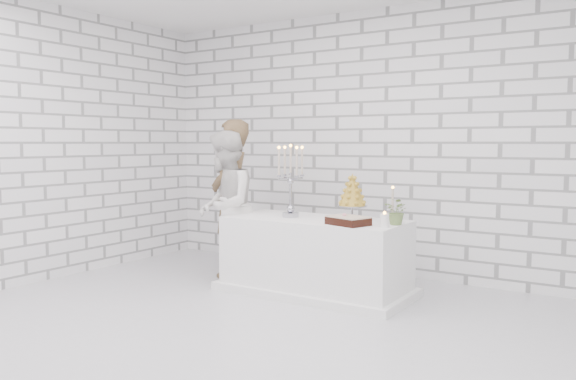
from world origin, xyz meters
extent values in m
cube|color=silver|center=(0.00, 0.00, 0.00)|extent=(6.00, 5.00, 0.01)
cube|color=white|center=(0.00, 2.50, 1.50)|extent=(6.00, 0.01, 3.00)
cube|color=white|center=(-3.00, 0.00, 1.50)|extent=(0.01, 5.00, 3.00)
cube|color=white|center=(-0.25, 1.35, 0.38)|extent=(1.80, 0.80, 0.75)
imported|color=brown|center=(-1.45, 1.53, 0.88)|extent=(0.61, 0.75, 1.76)
imported|color=white|center=(-1.32, 1.27, 0.82)|extent=(0.93, 0.99, 1.63)
cube|color=black|center=(0.23, 1.13, 0.79)|extent=(0.42, 0.35, 0.08)
cylinder|color=white|center=(0.57, 1.17, 0.81)|extent=(0.10, 0.10, 0.12)
cylinder|color=#C4B3A0|center=(0.49, 1.53, 0.91)|extent=(0.07, 0.07, 0.32)
imported|color=#485F2C|center=(0.60, 1.38, 0.87)|extent=(0.27, 0.25, 0.25)
camera|label=1|loc=(2.60, -3.60, 1.50)|focal=36.21mm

